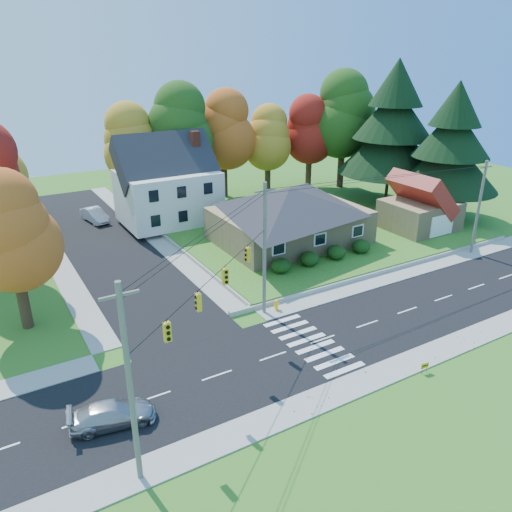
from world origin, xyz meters
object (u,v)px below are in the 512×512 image
at_px(ranch_house, 289,214).
at_px(silver_sedan, 113,414).
at_px(white_car, 95,215).
at_px(fire_hydrant, 276,305).

distance_m(ranch_house, silver_sedan, 28.39).
height_order(ranch_house, silver_sedan, ranch_house).
relative_size(ranch_house, white_car, 3.11).
distance_m(ranch_house, white_car, 23.02).
bearing_deg(ranch_house, fire_hydrant, -127.85).
bearing_deg(silver_sedan, white_car, -1.68).
bearing_deg(fire_hydrant, silver_sedan, -156.55).
relative_size(silver_sedan, fire_hydrant, 5.09).
bearing_deg(silver_sedan, fire_hydrant, -55.77).
bearing_deg(fire_hydrant, white_car, 102.93).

